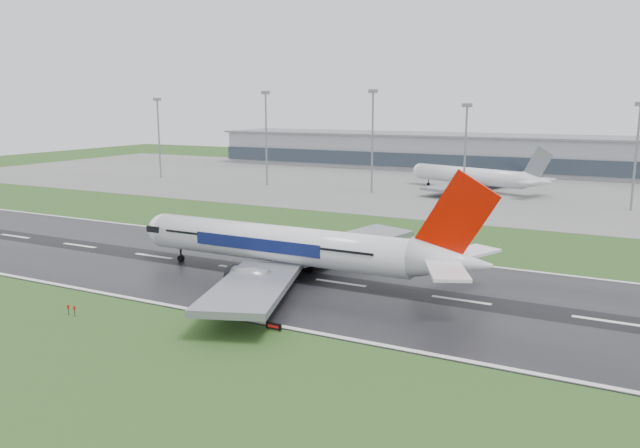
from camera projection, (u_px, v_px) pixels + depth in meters
The scene contains 12 objects.
ground at pixel (240, 269), 110.40m from camera, with size 520.00×520.00×0.00m, color #26481A.
runway at pixel (240, 269), 110.39m from camera, with size 400.00×45.00×0.10m, color black.
apron at pixel (439, 187), 219.68m from camera, with size 400.00×130.00×0.08m, color slate.
terminal at pixel (478, 154), 270.70m from camera, with size 240.00×36.00×15.00m, color gray.
main_airliner at pixel (299, 224), 102.30m from camera, with size 63.76×60.73×18.83m, color white, non-canonical shape.
parked_airliner at pixel (475, 167), 208.08m from camera, with size 53.57×49.87×15.70m, color silver, non-canonical shape.
runway_sign at pixel (274, 327), 80.35m from camera, with size 2.30×0.26×1.04m, color black, non-canonical shape.
floodmast_0 at pixel (159, 140), 242.14m from camera, with size 0.64×0.64×30.11m, color gray.
floodmast_1 at pixel (266, 141), 219.85m from camera, with size 0.64×0.64×32.27m, color gray.
floodmast_2 at pixel (372, 144), 201.67m from camera, with size 0.64×0.64×32.40m, color gray.
floodmast_3 at pixel (465, 154), 188.46m from camera, with size 0.64×0.64×27.97m, color gray.
floodmast_4 at pixel (636, 159), 167.64m from camera, with size 0.64×0.64×28.35m, color gray.
Camera 1 is at (61.37, -88.60, 29.09)m, focal length 34.64 mm.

